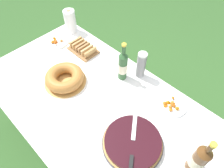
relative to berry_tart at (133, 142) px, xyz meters
The scene contains 13 objects.
ground_plane 0.88m from the berry_tart, behind, with size 16.00×16.00×0.00m, color #335B28.
garden_table 0.43m from the berry_tart, behind, with size 1.89×1.03×0.74m.
tablecloth 0.42m from the berry_tart, behind, with size 1.90×1.04×0.10m.
berry_tart is the anchor object (origin of this frame).
serving_knife 0.05m from the berry_tart, 54.39° to the right, with size 0.24×0.32×0.01m.
bundt_cake 0.72m from the berry_tart, behind, with size 0.33×0.33×0.10m.
cup_stack 0.60m from the berry_tart, 124.86° to the left, with size 0.07×0.07×0.24m.
cider_bottle_green 0.58m from the berry_tart, 138.95° to the left, with size 0.07×0.07×0.34m.
cider_bottle_amber 0.39m from the berry_tart, 22.25° to the left, with size 0.09×0.09×0.34m.
snack_plate_near 0.42m from the berry_tart, 87.61° to the left, with size 0.21×0.21×0.05m.
snack_plate_left 1.20m from the berry_tart, 167.37° to the left, with size 0.22×0.22×0.05m.
paper_towel_roll 1.31m from the berry_tart, 158.47° to the left, with size 0.11×0.11×0.23m.
bread_board 0.97m from the berry_tart, 158.14° to the left, with size 0.26×0.18×0.07m.
Camera 1 is at (0.67, -0.51, 1.98)m, focal length 32.00 mm.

